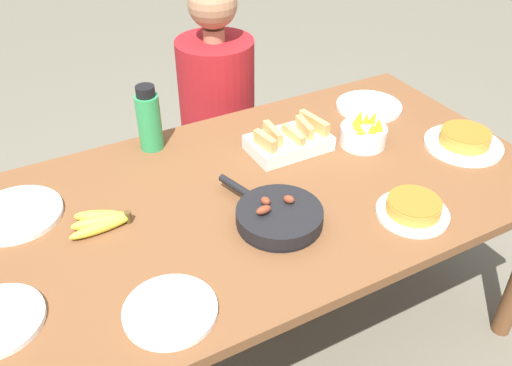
# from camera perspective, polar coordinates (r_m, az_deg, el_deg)

# --- Properties ---
(ground_plane) EXTENTS (14.00, 14.00, 0.00)m
(ground_plane) POSITION_cam_1_polar(r_m,az_deg,el_deg) (2.20, 0.00, -15.89)
(ground_plane) COLOR #666051
(dining_table) EXTENTS (1.86, 0.98, 0.72)m
(dining_table) POSITION_cam_1_polar(r_m,az_deg,el_deg) (1.75, 0.00, -2.91)
(dining_table) COLOR brown
(dining_table) RESTS_ON ground_plane
(banana_bunch) EXTENTS (0.19, 0.12, 0.04)m
(banana_bunch) POSITION_cam_1_polar(r_m,az_deg,el_deg) (1.61, -15.88, -3.90)
(banana_bunch) COLOR yellow
(banana_bunch) RESTS_ON dining_table
(melon_tray) EXTENTS (0.28, 0.17, 0.10)m
(melon_tray) POSITION_cam_1_polar(r_m,az_deg,el_deg) (1.88, 3.52, 4.47)
(melon_tray) COLOR silver
(melon_tray) RESTS_ON dining_table
(skillet) EXTENTS (0.25, 0.37, 0.08)m
(skillet) POSITION_cam_1_polar(r_m,az_deg,el_deg) (1.56, 2.35, -3.50)
(skillet) COLOR black
(skillet) RESTS_ON dining_table
(frittata_plate_center) EXTENTS (0.21, 0.21, 0.06)m
(frittata_plate_center) POSITION_cam_1_polar(r_m,az_deg,el_deg) (1.65, 16.22, -2.64)
(frittata_plate_center) COLOR white
(frittata_plate_center) RESTS_ON dining_table
(frittata_plate_side) EXTENTS (0.27, 0.27, 0.06)m
(frittata_plate_side) POSITION_cam_1_polar(r_m,az_deg,el_deg) (2.03, 21.07, 4.18)
(frittata_plate_side) COLOR white
(frittata_plate_side) RESTS_ON dining_table
(empty_plate_near_front) EXTENTS (0.26, 0.26, 0.02)m
(empty_plate_near_front) POSITION_cam_1_polar(r_m,az_deg,el_deg) (2.20, 11.80, 7.91)
(empty_plate_near_front) COLOR white
(empty_plate_near_front) RESTS_ON dining_table
(empty_plate_far_left) EXTENTS (0.23, 0.23, 0.02)m
(empty_plate_far_left) POSITION_cam_1_polar(r_m,az_deg,el_deg) (1.35, -9.02, -13.13)
(empty_plate_far_left) COLOR white
(empty_plate_far_left) RESTS_ON dining_table
(empty_plate_far_right) EXTENTS (0.27, 0.27, 0.02)m
(empty_plate_far_right) POSITION_cam_1_polar(r_m,az_deg,el_deg) (1.74, -23.95, -3.02)
(empty_plate_far_right) COLOR white
(empty_plate_far_right) RESTS_ON dining_table
(fruit_bowl_mango) EXTENTS (0.16, 0.16, 0.12)m
(fruit_bowl_mango) POSITION_cam_1_polar(r_m,az_deg,el_deg) (1.94, 11.27, 5.18)
(fruit_bowl_mango) COLOR white
(fruit_bowl_mango) RESTS_ON dining_table
(water_bottle) EXTENTS (0.08, 0.08, 0.23)m
(water_bottle) POSITION_cam_1_polar(r_m,az_deg,el_deg) (1.89, -11.21, 6.59)
(water_bottle) COLOR #2D9351
(water_bottle) RESTS_ON dining_table
(person_figure) EXTENTS (0.36, 0.36, 1.17)m
(person_figure) POSITION_cam_1_polar(r_m,az_deg,el_deg) (2.44, -3.95, 5.04)
(person_figure) COLOR black
(person_figure) RESTS_ON ground_plane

